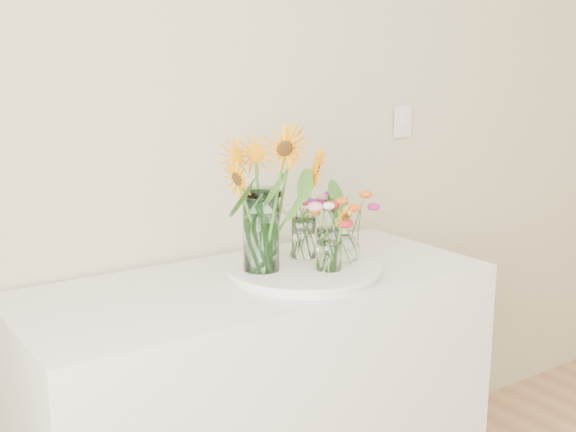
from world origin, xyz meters
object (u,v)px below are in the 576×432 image
Objects in this scene: counter at (259,419)px; small_vase_a at (329,250)px; small_vase_b at (344,238)px; tray at (304,272)px; mason_jar at (261,231)px; small_vase_c at (304,238)px.

counter is 0.58m from small_vase_a.
tray is at bearing 176.64° from small_vase_b.
mason_jar is 1.92× the size of small_vase_a.
small_vase_b reaches higher than small_vase_c.
small_vase_c is (0.18, 0.04, -0.06)m from mason_jar.
counter is 0.57m from small_vase_c.
small_vase_a reaches higher than tray.
mason_jar is 0.20m from small_vase_c.
counter is 10.96× the size of small_vase_a.
small_vase_a is 0.88× the size of small_vase_b.
small_vase_a is at bearing -96.40° from small_vase_c.
small_vase_c is at bearing 54.59° from tray.
tray is at bearing -125.41° from small_vase_c.
tray is 1.77× the size of mason_jar.
small_vase_b is at bearing -46.45° from small_vase_c.
small_vase_a is at bearing -149.32° from small_vase_b.
small_vase_b reaches higher than counter.
small_vase_b is (0.14, -0.01, 0.08)m from tray.
counter is at bearing -171.22° from small_vase_c.
small_vase_a is 0.97× the size of small_vase_c.
counter is at bearing 117.10° from mason_jar.
small_vase_a is at bearing -35.29° from counter.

